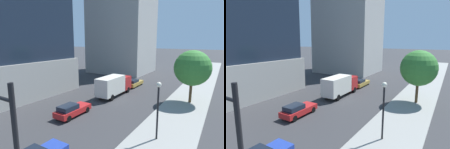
{
  "view_description": "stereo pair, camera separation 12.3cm",
  "coord_description": "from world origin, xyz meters",
  "views": [
    {
      "loc": [
        12.45,
        -1.53,
        8.52
      ],
      "look_at": [
        1.1,
        16.94,
        4.55
      ],
      "focal_mm": 29.82,
      "sensor_mm": 36.0,
      "label": 1
    },
    {
      "loc": [
        12.55,
        -1.47,
        8.52
      ],
      "look_at": [
        1.1,
        16.94,
        4.55
      ],
      "focal_mm": 29.82,
      "sensor_mm": 36.0,
      "label": 2
    }
  ],
  "objects": [
    {
      "name": "sidewalk",
      "position": [
        8.41,
        20.0,
        0.07
      ],
      "size": [
        5.49,
        120.0,
        0.15
      ],
      "primitive_type": "cube",
      "color": "gray",
      "rests_on": "ground"
    },
    {
      "name": "construction_building",
      "position": [
        -12.15,
        43.61,
        17.39
      ],
      "size": [
        16.03,
        14.44,
        41.87
      ],
      "color": "#B2AFA8",
      "rests_on": "ground"
    },
    {
      "name": "car_red",
      "position": [
        -1.97,
        13.2,
        0.74
      ],
      "size": [
        1.76,
        4.53,
        1.47
      ],
      "color": "red",
      "rests_on": "ground"
    },
    {
      "name": "street_tree",
      "position": [
        8.75,
        24.95,
        4.9
      ],
      "size": [
        4.77,
        4.77,
        7.14
      ],
      "color": "brown",
      "rests_on": "sidewalk"
    },
    {
      "name": "box_truck",
      "position": [
        -1.97,
        22.48,
        1.77
      ],
      "size": [
        2.26,
        7.48,
        3.17
      ],
      "color": "#B21E1E",
      "rests_on": "ground"
    },
    {
      "name": "car_gold",
      "position": [
        -1.97,
        29.73,
        0.68
      ],
      "size": [
        1.91,
        4.7,
        1.35
      ],
      "color": "#AD8938",
      "rests_on": "ground"
    },
    {
      "name": "street_lamp",
      "position": [
        7.96,
        13.11,
        3.51
      ],
      "size": [
        0.44,
        0.44,
        5.03
      ],
      "color": "black",
      "rests_on": "sidewalk"
    }
  ]
}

